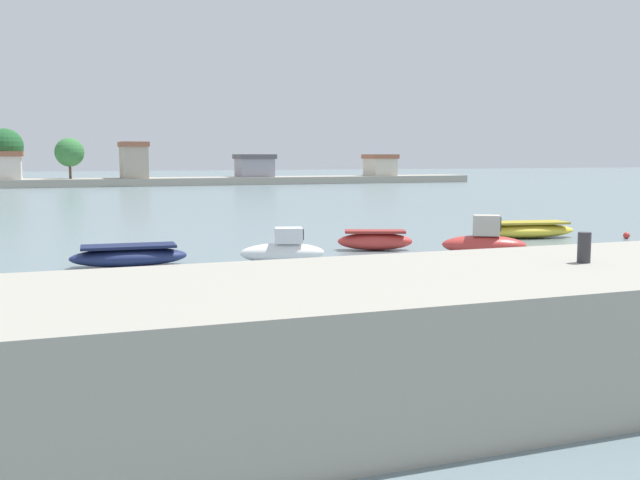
% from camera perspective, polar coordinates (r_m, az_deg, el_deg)
% --- Properties ---
extents(ground_plane, '(400.00, 400.00, 0.00)m').
position_cam_1_polar(ground_plane, '(24.29, 10.10, -3.85)').
color(ground_plane, slate).
extents(mooring_bollard, '(0.25, 0.25, 0.59)m').
position_cam_1_polar(mooring_bollard, '(15.05, 19.86, -0.56)').
color(mooring_bollard, '#2D2D33').
rests_on(mooring_bollard, seawall_embankment).
extents(moored_boat_0, '(4.62, 1.90, 0.86)m').
position_cam_1_polar(moored_boat_0, '(29.87, -14.64, -1.22)').
color(moored_boat_0, navy).
rests_on(moored_boat_0, ground).
extents(moored_boat_1, '(3.63, 2.00, 1.44)m').
position_cam_1_polar(moored_boat_1, '(29.91, -2.86, -0.80)').
color(moored_boat_1, white).
rests_on(moored_boat_1, ground).
extents(moored_boat_2, '(3.68, 2.37, 0.92)m').
position_cam_1_polar(moored_boat_2, '(34.05, 4.30, -0.04)').
color(moored_boat_2, '#C63833').
rests_on(moored_boat_2, ground).
extents(moored_boat_3, '(3.90, 3.06, 1.76)m').
position_cam_1_polar(moored_boat_3, '(33.07, 12.67, -0.14)').
color(moored_boat_3, '#C63833').
rests_on(moored_boat_3, ground).
extents(moored_boat_4, '(5.75, 2.89, 0.87)m').
position_cam_1_polar(moored_boat_4, '(40.55, 15.66, 0.75)').
color(moored_boat_4, yellow).
rests_on(moored_boat_4, ground).
extents(mooring_buoy_1, '(0.38, 0.38, 0.38)m').
position_cam_1_polar(mooring_buoy_1, '(39.13, -2.28, 0.45)').
color(mooring_buoy_1, white).
rests_on(mooring_buoy_1, ground).
extents(mooring_buoy_3, '(0.35, 0.35, 0.35)m').
position_cam_1_polar(mooring_buoy_3, '(41.90, 22.74, 0.33)').
color(mooring_buoy_3, red).
rests_on(mooring_buoy_3, ground).
extents(distant_shoreline, '(107.86, 7.31, 8.16)m').
position_cam_1_polar(distant_shoreline, '(110.92, -15.54, 5.13)').
color(distant_shoreline, '#9E998C').
rests_on(distant_shoreline, ground).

